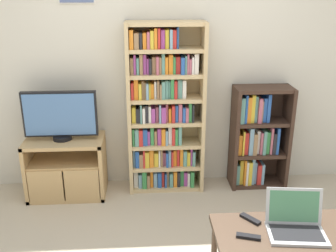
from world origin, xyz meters
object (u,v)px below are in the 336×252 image
(tv_stand, at_px, (66,167))
(coffee_table, at_px, (286,241))
(bookshelf_short, at_px, (256,138))
(remote_near_laptop, at_px, (248,237))
(laptop, at_px, (295,222))
(remote_far_from_laptop, at_px, (250,219))
(television, at_px, (60,116))
(bookshelf_tall, at_px, (163,112))

(tv_stand, relative_size, coffee_table, 0.80)
(bookshelf_short, xyz_separation_m, remote_near_laptop, (-0.48, -1.55, -0.06))
(laptop, distance_m, remote_near_laptop, 0.34)
(remote_far_from_laptop, bearing_deg, coffee_table, -81.06)
(television, relative_size, remote_far_from_laptop, 4.52)
(bookshelf_short, bearing_deg, tv_stand, -176.79)
(tv_stand, xyz_separation_m, bookshelf_tall, (0.97, 0.11, 0.52))
(remote_far_from_laptop, bearing_deg, tv_stand, 103.69)
(remote_near_laptop, bearing_deg, laptop, -62.55)
(bookshelf_short, height_order, remote_far_from_laptop, bookshelf_short)
(coffee_table, bearing_deg, bookshelf_short, 81.97)
(tv_stand, distance_m, remote_near_laptop, 2.06)
(bookshelf_tall, bearing_deg, laptop, -61.50)
(bookshelf_tall, distance_m, coffee_table, 1.76)
(laptop, bearing_deg, bookshelf_tall, 125.42)
(coffee_table, distance_m, remote_far_from_laptop, 0.28)
(television, bearing_deg, coffee_table, -39.80)
(tv_stand, xyz_separation_m, television, (-0.01, 0.01, 0.54))
(television, xyz_separation_m, bookshelf_short, (1.94, 0.10, -0.32))
(tv_stand, height_order, laptop, laptop)
(bookshelf_short, bearing_deg, coffee_table, -98.03)
(remote_near_laptop, bearing_deg, television, 62.90)
(bookshelf_short, relative_size, remote_far_from_laptop, 6.90)
(bookshelf_short, relative_size, laptop, 2.59)
(remote_near_laptop, bearing_deg, bookshelf_short, 0.47)
(tv_stand, bearing_deg, remote_near_laptop, -44.83)
(coffee_table, height_order, remote_near_laptop, remote_near_laptop)
(coffee_table, bearing_deg, remote_near_laptop, -177.43)
(television, bearing_deg, tv_stand, -23.78)
(coffee_table, relative_size, laptop, 2.30)
(laptop, xyz_separation_m, remote_near_laptop, (-0.33, -0.06, -0.06))
(bookshelf_short, xyz_separation_m, remote_far_from_laptop, (-0.41, -1.35, -0.06))
(television, relative_size, remote_near_laptop, 4.21)
(tv_stand, xyz_separation_m, coffee_table, (1.71, -1.43, 0.10))
(bookshelf_tall, height_order, remote_near_laptop, bookshelf_tall)
(remote_far_from_laptop, bearing_deg, laptop, -65.25)
(coffee_table, relative_size, remote_near_laptop, 5.71)
(bookshelf_tall, xyz_separation_m, remote_near_laptop, (0.48, -1.55, -0.36))
(tv_stand, distance_m, coffee_table, 2.24)
(tv_stand, distance_m, remote_far_from_laptop, 1.97)
(bookshelf_tall, xyz_separation_m, coffee_table, (0.74, -1.54, -0.42))
(television, relative_size, bookshelf_short, 0.66)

